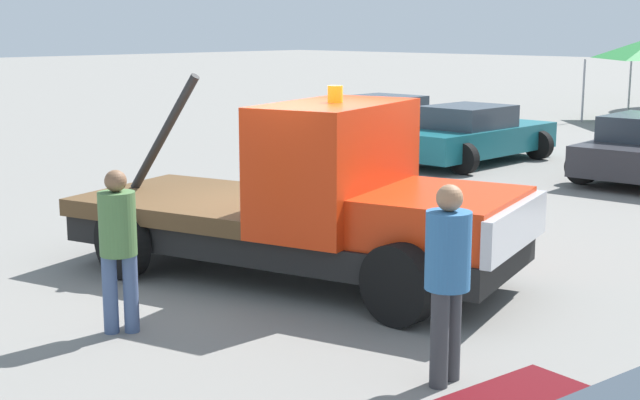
% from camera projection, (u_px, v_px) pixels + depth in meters
% --- Properties ---
extents(ground_plane, '(160.00, 160.00, 0.00)m').
position_uv_depth(ground_plane, '(291.00, 276.00, 11.26)').
color(ground_plane, gray).
extents(tow_truck, '(6.09, 3.53, 2.51)m').
position_uv_depth(tow_truck, '(316.00, 206.00, 10.91)').
color(tow_truck, black).
rests_on(tow_truck, ground).
extents(person_near_truck, '(0.40, 0.40, 1.79)m').
position_uv_depth(person_near_truck, '(448.00, 270.00, 7.69)').
color(person_near_truck, '#38383D').
rests_on(person_near_truck, ground).
extents(person_at_hood, '(0.38, 0.38, 1.70)m').
position_uv_depth(person_at_hood, '(118.00, 240.00, 9.01)').
color(person_at_hood, '#475B84').
rests_on(person_at_hood, ground).
extents(parked_car_skyblue, '(2.60, 4.66, 1.34)m').
position_uv_depth(parked_car_skyblue, '(385.00, 122.00, 23.28)').
color(parked_car_skyblue, '#669ED1').
rests_on(parked_car_skyblue, ground).
extents(parked_car_teal, '(2.36, 4.54, 1.34)m').
position_uv_depth(parked_car_teal, '(472.00, 135.00, 20.52)').
color(parked_car_teal, '#196670').
rests_on(parked_car_teal, ground).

